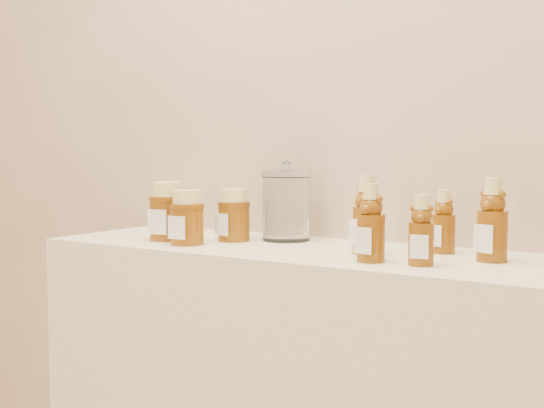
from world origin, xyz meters
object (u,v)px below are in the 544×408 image
Objects in this scene: bear_bottle_back_left at (367,210)px; honey_jar_left at (167,211)px; glass_canister at (286,202)px; bear_bottle_front_left at (371,218)px.

bear_bottle_back_left is 0.52m from honey_jar_left.
honey_jar_left is at bearing -149.13° from glass_canister.
glass_canister is (0.25, 0.15, 0.02)m from honey_jar_left.
bear_bottle_back_left is 1.08× the size of bear_bottle_front_left.
honey_jar_left is (-0.57, 0.04, -0.02)m from bear_bottle_front_left.
glass_canister reaches higher than bear_bottle_front_left.
glass_canister is at bearing 24.01° from honey_jar_left.
honey_jar_left is 0.75× the size of glass_canister.
bear_bottle_front_left is 0.57m from honey_jar_left.
bear_bottle_front_left is (0.05, -0.10, -0.01)m from bear_bottle_back_left.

